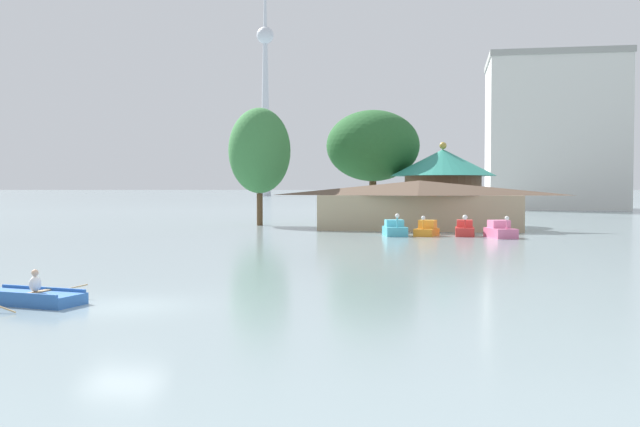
% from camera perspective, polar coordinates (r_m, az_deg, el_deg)
% --- Properties ---
extents(ground_plane, '(2000.00, 2000.00, 0.00)m').
position_cam_1_polar(ground_plane, '(23.75, -15.26, -7.07)').
color(ground_plane, gray).
extents(rowboat_with_rower, '(3.78, 3.57, 1.12)m').
position_cam_1_polar(rowboat_with_rower, '(25.26, -21.86, -6.12)').
color(rowboat_with_rower, '#2D60AD').
rests_on(rowboat_with_rower, ground).
extents(pedal_boat_cyan, '(2.16, 2.95, 1.76)m').
position_cam_1_polar(pedal_boat_cyan, '(56.21, 5.89, -1.24)').
color(pedal_boat_cyan, '#4CB7CC').
rests_on(pedal_boat_cyan, ground).
extents(pedal_boat_orange, '(1.95, 2.64, 1.59)m').
position_cam_1_polar(pedal_boat_orange, '(56.32, 8.37, -1.27)').
color(pedal_boat_orange, orange).
rests_on(pedal_boat_orange, ground).
extents(pedal_boat_red, '(1.39, 2.51, 1.66)m').
position_cam_1_polar(pedal_boat_red, '(56.85, 11.28, -1.23)').
color(pedal_boat_red, red).
rests_on(pedal_boat_red, ground).
extents(pedal_boat_pink, '(2.39, 3.25, 1.66)m').
position_cam_1_polar(pedal_boat_pink, '(55.43, 13.96, -1.32)').
color(pedal_boat_pink, pink).
rests_on(pedal_boat_pink, ground).
extents(boathouse, '(18.68, 5.76, 4.33)m').
position_cam_1_polar(boathouse, '(63.85, 7.82, 0.73)').
color(boathouse, tan).
rests_on(boathouse, ground).
extents(green_roof_pavilion, '(10.30, 10.30, 8.15)m').
position_cam_1_polar(green_roof_pavilion, '(72.01, 9.61, 2.51)').
color(green_roof_pavilion, brown).
rests_on(green_roof_pavilion, ground).
extents(shoreline_tree_tall_left, '(6.06, 6.06, 11.49)m').
position_cam_1_polar(shoreline_tree_tall_left, '(71.38, -4.77, 4.93)').
color(shoreline_tree_tall_left, brown).
rests_on(shoreline_tree_tall_left, ground).
extents(shoreline_tree_mid, '(9.66, 9.66, 11.73)m').
position_cam_1_polar(shoreline_tree_mid, '(75.80, 4.17, 5.31)').
color(shoreline_tree_mid, brown).
rests_on(shoreline_tree_mid, ground).
extents(background_building_block, '(22.14, 18.79, 25.75)m').
position_cam_1_polar(background_building_block, '(130.59, 17.81, 6.00)').
color(background_building_block, silver).
rests_on(background_building_block, ground).
extents(distant_broadcast_tower, '(6.95, 6.95, 142.31)m').
position_cam_1_polar(distant_broadcast_tower, '(305.06, -4.32, 11.82)').
color(distant_broadcast_tower, silver).
rests_on(distant_broadcast_tower, ground).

